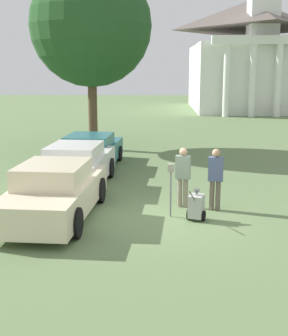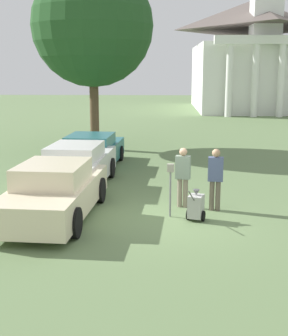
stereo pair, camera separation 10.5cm
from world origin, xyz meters
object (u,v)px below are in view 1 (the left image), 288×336
at_px(parked_car_teal, 90,152).
at_px(equipment_cart, 196,206).
at_px(parking_meter, 171,180).
at_px(person_worker, 183,173).
at_px(person_supervisor, 216,175).
at_px(church, 250,48).
at_px(parked_car_cream, 56,192).
at_px(parked_car_white, 76,167).

relative_size(parked_car_teal, equipment_cart, 5.09).
bearing_deg(parking_meter, person_worker, 68.19).
distance_m(parking_meter, person_supervisor, 1.43).
relative_size(person_supervisor, church, 0.07).
distance_m(parked_car_cream, equipment_cart, 3.78).
bearing_deg(parking_meter, equipment_cart, -22.70).
height_order(parked_car_teal, church, church).
height_order(person_supervisor, church, church).
relative_size(parking_meter, person_supervisor, 0.83).
bearing_deg(parked_car_teal, parked_car_white, -86.09).
height_order(parked_car_cream, parked_car_teal, parked_car_cream).
bearing_deg(parked_car_teal, person_supervisor, -48.84).
xyz_separation_m(parked_car_cream, parked_car_white, (0.00, 3.24, 0.00)).
distance_m(parked_car_teal, equipment_cart, 7.66).
bearing_deg(person_supervisor, parked_car_white, -20.97).
distance_m(parked_car_white, equipment_cart, 5.06).
xyz_separation_m(parked_car_cream, church, (11.58, 34.74, 5.16)).
bearing_deg(parked_car_teal, parking_meter, -60.24).
bearing_deg(equipment_cart, parked_car_cream, -163.11).
relative_size(parking_meter, person_worker, 0.84).
distance_m(parked_car_white, person_supervisor, 5.01).
distance_m(parked_car_white, church, 33.95).
distance_m(parked_car_white, parked_car_teal, 3.30).
distance_m(parked_car_cream, person_supervisor, 4.45).
bearing_deg(parked_car_cream, parking_meter, 7.00).
xyz_separation_m(parked_car_cream, parked_car_teal, (0.00, 6.54, -0.07)).
height_order(person_worker, equipment_cart, person_worker).
height_order(parked_car_cream, person_worker, person_worker).
bearing_deg(parked_car_teal, equipment_cart, -56.61).
height_order(parked_car_teal, person_supervisor, person_supervisor).
relative_size(parked_car_teal, church, 0.19).
xyz_separation_m(parked_car_white, person_worker, (3.46, -2.14, 0.28)).
height_order(parked_car_cream, parked_car_white, parked_car_cream).
relative_size(parked_car_cream, person_supervisor, 2.86).
height_order(parked_car_cream, parking_meter, parked_car_cream).
distance_m(parked_car_cream, parking_meter, 3.11).
height_order(person_worker, church, church).
height_order(parked_car_white, parked_car_teal, parked_car_white).
bearing_deg(person_worker, equipment_cart, 115.65).
xyz_separation_m(parked_car_teal, parking_meter, (3.09, -6.38, 0.37)).
distance_m(parking_meter, equipment_cart, 0.97).
relative_size(parked_car_cream, parked_car_teal, 1.00).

